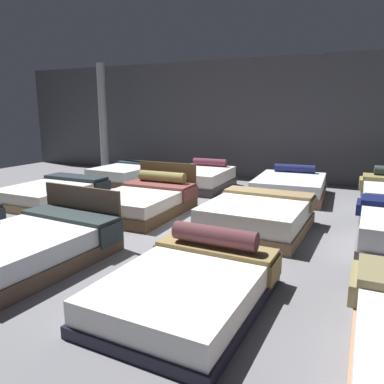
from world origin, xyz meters
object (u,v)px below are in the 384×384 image
(bed_8, at_px, (127,173))
(bed_10, at_px, (290,187))
(bed_6, at_px, (257,216))
(bed_2, at_px, (189,285))
(bed_1, at_px, (29,246))
(support_pillar, at_px, (103,119))
(bed_4, at_px, (54,193))
(bed_5, at_px, (145,200))
(bed_9, at_px, (200,179))

(bed_8, height_order, bed_10, bed_10)
(bed_6, distance_m, bed_8, 5.54)
(bed_2, distance_m, bed_8, 7.37)
(bed_1, bearing_deg, support_pillar, 123.85)
(bed_4, xyz_separation_m, support_pillar, (-1.64, 3.91, 1.54))
(bed_5, relative_size, support_pillar, 0.62)
(bed_4, height_order, support_pillar, support_pillar)
(bed_2, bearing_deg, bed_10, 91.82)
(bed_1, bearing_deg, bed_8, 115.79)
(bed_1, distance_m, bed_2, 2.43)
(bed_9, distance_m, bed_10, 2.33)
(bed_1, bearing_deg, bed_6, 51.30)
(bed_4, bearing_deg, bed_8, 90.32)
(bed_2, distance_m, bed_10, 5.59)
(bed_1, bearing_deg, bed_2, 1.71)
(bed_6, relative_size, bed_8, 0.97)
(bed_9, bearing_deg, bed_6, -52.01)
(bed_4, bearing_deg, bed_9, 49.57)
(bed_1, height_order, bed_9, bed_1)
(bed_1, xyz_separation_m, bed_8, (-2.33, 5.56, -0.02))
(bed_2, bearing_deg, bed_6, 92.16)
(bed_6, xyz_separation_m, bed_10, (-0.01, 2.85, -0.01))
(bed_1, bearing_deg, bed_5, 92.45)
(bed_10, bearing_deg, bed_4, -152.19)
(bed_8, distance_m, bed_10, 4.72)
(bed_6, relative_size, bed_10, 0.91)
(bed_2, relative_size, bed_6, 1.06)
(bed_4, distance_m, support_pillar, 4.52)
(bed_10, xyz_separation_m, support_pillar, (-6.34, 1.09, 1.51))
(bed_2, height_order, bed_5, bed_5)
(bed_1, height_order, support_pillar, support_pillar)
(bed_6, bearing_deg, bed_2, -87.73)
(support_pillar, bearing_deg, bed_1, -59.19)
(bed_8, xyz_separation_m, support_pillar, (-1.62, 1.06, 1.53))
(bed_1, distance_m, bed_6, 3.60)
(bed_1, relative_size, bed_6, 1.13)
(bed_4, bearing_deg, support_pillar, 112.57)
(support_pillar, bearing_deg, bed_2, -46.30)
(bed_9, xyz_separation_m, support_pillar, (-4.01, 1.12, 1.49))
(bed_8, bearing_deg, bed_6, -28.77)
(bed_5, relative_size, bed_8, 1.06)
(bed_2, distance_m, bed_6, 2.74)
(bed_4, distance_m, bed_6, 4.70)
(bed_5, relative_size, bed_9, 1.10)
(bed_4, distance_m, bed_5, 2.34)
(bed_2, bearing_deg, bed_1, -179.96)
(bed_8, relative_size, bed_10, 0.94)
(bed_10, bearing_deg, bed_8, 176.43)
(bed_10, bearing_deg, bed_5, -134.37)
(bed_1, distance_m, support_pillar, 7.86)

